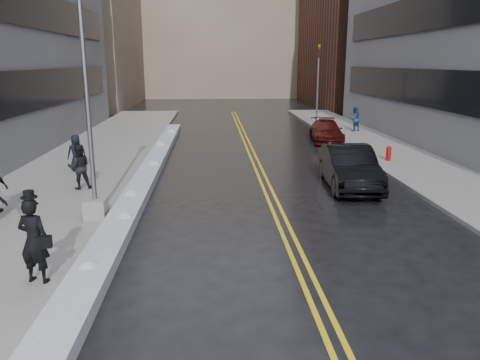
{
  "coord_description": "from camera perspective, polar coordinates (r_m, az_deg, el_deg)",
  "views": [
    {
      "loc": [
        0.34,
        -12.1,
        4.87
      ],
      "look_at": [
        1.19,
        1.98,
        1.3
      ],
      "focal_mm": 35.0,
      "sensor_mm": 36.0,
      "label": 1
    }
  ],
  "objects": [
    {
      "name": "traffic_signal",
      "position": [
        37.04,
        9.47,
        11.75
      ],
      "size": [
        0.16,
        0.2,
        6.0
      ],
      "color": "gray",
      "rests_on": "sidewalk_east"
    },
    {
      "name": "lane_line_left",
      "position": [
        22.72,
        1.69,
        1.83
      ],
      "size": [
        0.12,
        50.0,
        0.01
      ],
      "primitive_type": "cube",
      "color": "gold",
      "rests_on": "ground"
    },
    {
      "name": "lamppost",
      "position": [
        14.75,
        -17.77,
        4.41
      ],
      "size": [
        0.65,
        0.65,
        7.62
      ],
      "color": "gray",
      "rests_on": "sidewalk_west"
    },
    {
      "name": "building_west_far",
      "position": [
        58.44,
        -20.14,
        17.44
      ],
      "size": [
        14.0,
        22.0,
        18.0
      ],
      "primitive_type": "cube",
      "color": "gray",
      "rests_on": "ground"
    },
    {
      "name": "building_far",
      "position": [
        72.38,
        -2.25,
        19.06
      ],
      "size": [
        36.0,
        16.0,
        22.0
      ],
      "primitive_type": "cube",
      "color": "gray",
      "rests_on": "ground"
    },
    {
      "name": "lane_line_right",
      "position": [
        22.74,
        2.45,
        1.84
      ],
      "size": [
        0.12,
        50.0,
        0.01
      ],
      "primitive_type": "cube",
      "color": "gold",
      "rests_on": "ground"
    },
    {
      "name": "sidewalk_east",
      "position": [
        24.59,
        19.76,
        2.11
      ],
      "size": [
        4.0,
        50.0,
        0.15
      ],
      "primitive_type": "cube",
      "color": "gray",
      "rests_on": "ground"
    },
    {
      "name": "car_black",
      "position": [
        19.02,
        13.18,
        1.54
      ],
      "size": [
        2.1,
        5.11,
        1.65
      ],
      "primitive_type": "imported",
      "rotation": [
        0.0,
        0.0,
        -0.07
      ],
      "color": "black",
      "rests_on": "ground"
    },
    {
      "name": "car_maroon",
      "position": [
        29.93,
        10.47,
        5.88
      ],
      "size": [
        2.37,
        4.72,
        1.32
      ],
      "primitive_type": "imported",
      "rotation": [
        0.0,
        0.0,
        -0.12
      ],
      "color": "#3E0A09",
      "rests_on": "ground"
    },
    {
      "name": "pedestrian_c",
      "position": [
        21.96,
        -19.3,
        3.15
      ],
      "size": [
        0.93,
        0.77,
        1.62
      ],
      "primitive_type": "imported",
      "rotation": [
        0.0,
        0.0,
        3.53
      ],
      "color": "black",
      "rests_on": "sidewalk_west"
    },
    {
      "name": "pedestrian_east",
      "position": [
        33.93,
        13.78,
        7.26
      ],
      "size": [
        1.0,
        0.9,
        1.7
      ],
      "primitive_type": "imported",
      "rotation": [
        0.0,
        0.0,
        3.51
      ],
      "color": "navy",
      "rests_on": "sidewalk_east"
    },
    {
      "name": "pedestrian_fedora",
      "position": [
        11.15,
        -23.82,
        -6.77
      ],
      "size": [
        0.79,
        0.61,
        1.93
      ],
      "primitive_type": "imported",
      "rotation": [
        0.0,
        0.0,
        2.9
      ],
      "color": "black",
      "rests_on": "sidewalk_west"
    },
    {
      "name": "fire_hydrant",
      "position": [
        24.12,
        17.67,
        3.21
      ],
      "size": [
        0.26,
        0.26,
        0.73
      ],
      "color": "maroon",
      "rests_on": "sidewalk_east"
    },
    {
      "name": "ground",
      "position": [
        13.05,
        -4.76,
        -7.77
      ],
      "size": [
        160.0,
        160.0,
        0.0
      ],
      "primitive_type": "plane",
      "color": "black",
      "rests_on": "ground"
    },
    {
      "name": "sidewalk_west",
      "position": [
        23.42,
        -18.46,
        1.65
      ],
      "size": [
        5.5,
        50.0,
        0.15
      ],
      "primitive_type": "cube",
      "color": "gray",
      "rests_on": "ground"
    },
    {
      "name": "pedestrian_b",
      "position": [
        18.76,
        -19.01,
        1.54
      ],
      "size": [
        1.0,
        0.88,
        1.71
      ],
      "primitive_type": "imported",
      "rotation": [
        0.0,
        0.0,
        3.47
      ],
      "color": "black",
      "rests_on": "sidewalk_west"
    },
    {
      "name": "snow_ridge",
      "position": [
        20.83,
        -11.07,
        0.89
      ],
      "size": [
        0.9,
        30.0,
        0.34
      ],
      "primitive_type": "cube",
      "color": "silver",
      "rests_on": "ground"
    }
  ]
}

